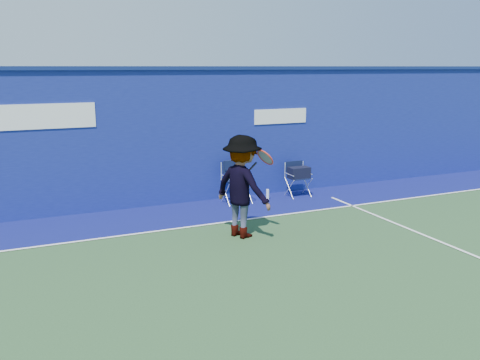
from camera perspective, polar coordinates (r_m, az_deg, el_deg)
name	(u,v)px	position (r m, az deg, el deg)	size (l,w,h in m)	color
ground	(217,301)	(6.99, -2.59, -13.44)	(80.00, 80.00, 0.00)	#294A27
stadium_wall	(130,138)	(11.39, -12.21, 4.66)	(24.00, 0.50, 3.08)	navy
out_of_bounds_strip	(145,219)	(10.67, -10.60, -4.31)	(24.00, 1.80, 0.01)	#0D1255
court_lines	(202,283)	(7.50, -4.28, -11.49)	(24.00, 12.00, 0.01)	white
directors_chair_left	(236,189)	(11.67, -0.40, -1.04)	(0.57, 0.53, 0.96)	silver
directors_chair_right	(298,182)	(12.30, 6.55, -0.26)	(0.50, 0.45, 0.83)	silver
water_bottle	(268,195)	(11.96, 3.12, -1.65)	(0.07, 0.07, 0.26)	white
tennis_player	(242,186)	(9.22, 0.26, -0.73)	(1.14, 1.40, 1.88)	#EA4738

